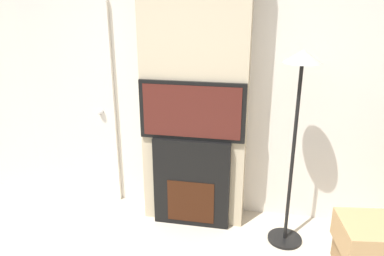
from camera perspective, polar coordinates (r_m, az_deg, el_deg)
The scene contains 6 objects.
wall_back at distance 3.56m, azimuth 1.02°, elevation 7.39°, with size 6.00×0.06×2.70m.
chimney_breast at distance 3.39m, azimuth 0.49°, elevation 6.74°, with size 0.96×0.30×2.70m.
fireplace at distance 3.57m, azimuth -0.00°, elevation -8.28°, with size 0.72×0.15×0.87m.
television at distance 3.30m, azimuth -0.01°, elevation 2.61°, with size 0.95×0.07×0.54m.
floor_lamp at distance 3.10m, azimuth 15.82°, elevation 3.20°, with size 0.30×0.30×1.72m.
entry_door at distance 4.02m, azimuth -17.79°, elevation 3.36°, with size 0.92×0.09×2.09m.
Camera 1 is at (0.60, -1.40, 2.12)m, focal length 35.00 mm.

